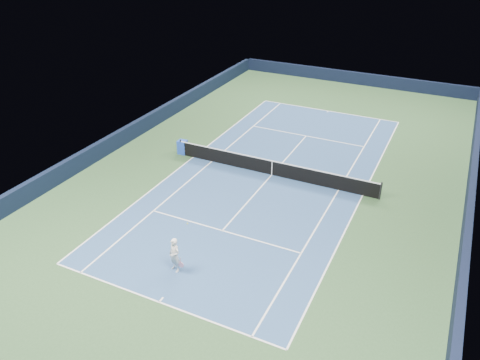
% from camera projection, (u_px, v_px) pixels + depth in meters
% --- Properties ---
extents(ground, '(40.00, 40.00, 0.00)m').
position_uv_depth(ground, '(272.00, 175.00, 28.16)').
color(ground, '#2A4A28').
rests_on(ground, ground).
extents(wall_far, '(22.00, 0.35, 1.10)m').
position_uv_depth(wall_far, '(353.00, 78.00, 43.45)').
color(wall_far, black).
rests_on(wall_far, ground).
extents(wall_right, '(0.35, 40.00, 1.10)m').
position_uv_depth(wall_right, '(469.00, 210.00, 23.78)').
color(wall_right, black).
rests_on(wall_right, ground).
extents(wall_left, '(0.35, 40.00, 1.10)m').
position_uv_depth(wall_left, '(126.00, 135.00, 32.00)').
color(wall_left, black).
rests_on(wall_left, ground).
extents(court_surface, '(10.97, 23.77, 0.01)m').
position_uv_depth(court_surface, '(272.00, 175.00, 28.16)').
color(court_surface, navy).
rests_on(court_surface, ground).
extents(baseline_far, '(10.97, 0.08, 0.00)m').
position_uv_depth(baseline_far, '(328.00, 111.00, 37.48)').
color(baseline_far, white).
rests_on(baseline_far, ground).
extents(baseline_near, '(10.97, 0.08, 0.00)m').
position_uv_depth(baseline_near, '(159.00, 302.00, 18.83)').
color(baseline_near, white).
rests_on(baseline_near, ground).
extents(sideline_doubles_right, '(0.08, 23.77, 0.00)m').
position_uv_depth(sideline_doubles_right, '(363.00, 195.00, 26.07)').
color(sideline_doubles_right, white).
rests_on(sideline_doubles_right, ground).
extents(sideline_doubles_left, '(0.08, 23.77, 0.00)m').
position_uv_depth(sideline_doubles_left, '(193.00, 157.00, 30.24)').
color(sideline_doubles_left, white).
rests_on(sideline_doubles_left, ground).
extents(sideline_singles_right, '(0.08, 23.77, 0.00)m').
position_uv_depth(sideline_singles_right, '(339.00, 190.00, 26.59)').
color(sideline_singles_right, white).
rests_on(sideline_singles_right, ground).
extents(sideline_singles_left, '(0.08, 23.77, 0.00)m').
position_uv_depth(sideline_singles_left, '(212.00, 161.00, 29.72)').
color(sideline_singles_left, white).
rests_on(sideline_singles_left, ground).
extents(service_line_far, '(8.23, 0.08, 0.00)m').
position_uv_depth(service_line_far, '(306.00, 136.00, 33.18)').
color(service_line_far, white).
rests_on(service_line_far, ground).
extents(service_line_near, '(8.23, 0.08, 0.00)m').
position_uv_depth(service_line_near, '(222.00, 231.00, 23.13)').
color(service_line_near, white).
rests_on(service_line_near, ground).
extents(center_service_line, '(0.08, 12.80, 0.00)m').
position_uv_depth(center_service_line, '(272.00, 175.00, 28.16)').
color(center_service_line, white).
rests_on(center_service_line, ground).
extents(center_mark_far, '(0.08, 0.30, 0.00)m').
position_uv_depth(center_mark_far, '(328.00, 111.00, 37.36)').
color(center_mark_far, white).
rests_on(center_mark_far, ground).
extents(center_mark_near, '(0.08, 0.30, 0.00)m').
position_uv_depth(center_mark_near, '(161.00, 300.00, 18.95)').
color(center_mark_near, white).
rests_on(center_mark_near, ground).
extents(tennis_net, '(12.90, 0.10, 1.07)m').
position_uv_depth(tennis_net, '(272.00, 168.00, 27.91)').
color(tennis_net, black).
rests_on(tennis_net, ground).
extents(sponsor_cube, '(0.59, 0.53, 0.91)m').
position_uv_depth(sponsor_cube, '(183.00, 147.00, 30.52)').
color(sponsor_cube, blue).
rests_on(sponsor_cube, ground).
extents(tennis_player, '(0.81, 1.32, 1.91)m').
position_uv_depth(tennis_player, '(175.00, 255.00, 20.15)').
color(tennis_player, white).
rests_on(tennis_player, ground).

